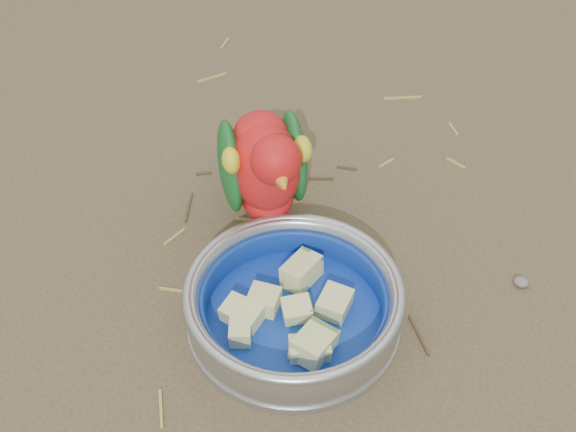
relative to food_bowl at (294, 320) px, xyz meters
The scene contains 6 objects.
ground 0.04m from the food_bowl, 55.12° to the left, with size 60.00×60.00×0.00m, color brown.
food_bowl is the anchor object (origin of this frame).
bowl_wall 0.03m from the food_bowl, ahead, with size 0.24×0.24×0.04m, color #B2B2BA, non-canonical shape.
fruit_wedges 0.02m from the food_bowl, 33.69° to the right, with size 0.14×0.14×0.03m, color #DFDE8D, non-canonical shape.
lory_parrot 0.18m from the food_bowl, 132.95° to the left, with size 0.11×0.22×0.18m, color red, non-canonical shape.
ground_debris 0.06m from the food_bowl, 38.36° to the left, with size 0.90×0.80×0.01m, color #A79147, non-canonical shape.
Camera 1 is at (0.26, -0.53, 0.71)m, focal length 50.00 mm.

